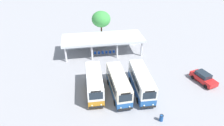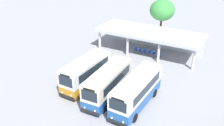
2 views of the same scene
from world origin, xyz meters
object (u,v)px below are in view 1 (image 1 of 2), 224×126
at_px(city_bus_nearest_orange, 94,83).
at_px(waiting_chair_second_from_end, 99,53).
at_px(city_bus_second_in_row, 118,84).
at_px(city_bus_middle_cream, 141,81).
at_px(parked_car_flank, 203,78).
at_px(litter_bin_apron, 161,118).
at_px(waiting_chair_middle_seat, 103,53).
at_px(waiting_chair_fourth_seat, 106,52).
at_px(waiting_chair_end_by_column, 95,53).
at_px(waiting_chair_fifth_seat, 110,52).
at_px(waiting_chair_far_end_seat, 114,52).

bearing_deg(city_bus_nearest_orange, waiting_chair_second_from_end, 80.71).
bearing_deg(city_bus_second_in_row, city_bus_middle_cream, -0.61).
bearing_deg(city_bus_middle_cream, parked_car_flank, 3.97).
distance_m(city_bus_nearest_orange, litter_bin_apron, 10.33).
bearing_deg(waiting_chair_middle_seat, litter_bin_apron, -74.84).
bearing_deg(waiting_chair_second_from_end, waiting_chair_fourth_seat, 1.26).
bearing_deg(waiting_chair_middle_seat, waiting_chair_fourth_seat, 1.88).
relative_size(city_bus_nearest_orange, city_bus_middle_cream, 0.93).
relative_size(waiting_chair_middle_seat, waiting_chair_fourth_seat, 1.00).
bearing_deg(waiting_chair_end_by_column, waiting_chair_fourth_seat, -1.02).
relative_size(city_bus_second_in_row, waiting_chair_fourth_seat, 9.24).
distance_m(city_bus_nearest_orange, waiting_chair_fourth_seat, 12.09).
bearing_deg(city_bus_middle_cream, city_bus_nearest_orange, 173.13).
height_order(city_bus_second_in_row, waiting_chair_middle_seat, city_bus_second_in_row).
bearing_deg(waiting_chair_fifth_seat, parked_car_flank, -41.41).
height_order(city_bus_nearest_orange, waiting_chair_middle_seat, city_bus_nearest_orange).
xyz_separation_m(waiting_chair_end_by_column, waiting_chair_second_from_end, (0.74, -0.07, 0.00)).
xyz_separation_m(waiting_chair_fourth_seat, waiting_chair_fifth_seat, (0.74, -0.09, 0.00)).
distance_m(waiting_chair_end_by_column, waiting_chair_fourth_seat, 2.23).
height_order(parked_car_flank, waiting_chair_second_from_end, parked_car_flank).
height_order(city_bus_middle_cream, waiting_chair_end_by_column, city_bus_middle_cream).
bearing_deg(waiting_chair_end_by_column, litter_bin_apron, -70.67).
xyz_separation_m(parked_car_flank, waiting_chair_far_end_seat, (-12.33, 11.62, -0.31)).
height_order(city_bus_second_in_row, waiting_chair_fifth_seat, city_bus_second_in_row).
xyz_separation_m(parked_car_flank, waiting_chair_middle_seat, (-14.56, 11.60, -0.31)).
bearing_deg(city_bus_nearest_orange, city_bus_second_in_row, -12.96).
height_order(parked_car_flank, waiting_chair_far_end_seat, parked_car_flank).
bearing_deg(city_bus_nearest_orange, waiting_chair_fourth_seat, 73.71).
bearing_deg(waiting_chair_end_by_column, city_bus_second_in_row, -79.75).
bearing_deg(parked_car_flank, waiting_chair_end_by_column, 143.99).
distance_m(city_bus_second_in_row, waiting_chair_far_end_seat, 12.47).
bearing_deg(waiting_chair_fifth_seat, waiting_chair_end_by_column, 177.42).
distance_m(waiting_chair_far_end_seat, litter_bin_apron, 18.59).
distance_m(city_bus_nearest_orange, city_bus_second_in_row, 3.46).
distance_m(city_bus_second_in_row, city_bus_middle_cream, 3.37).
distance_m(parked_car_flank, waiting_chair_second_from_end, 19.20).
relative_size(city_bus_middle_cream, waiting_chair_fourth_seat, 9.41).
bearing_deg(parked_car_flank, city_bus_second_in_row, -177.14).
relative_size(city_bus_nearest_orange, waiting_chair_fifth_seat, 8.71).
height_order(city_bus_second_in_row, waiting_chair_second_from_end, city_bus_second_in_row).
distance_m(city_bus_nearest_orange, waiting_chair_middle_seat, 11.88).
relative_size(waiting_chair_far_end_seat, litter_bin_apron, 0.96).
xyz_separation_m(city_bus_middle_cream, waiting_chair_end_by_column, (-5.60, 12.39, -1.30)).
height_order(city_bus_second_in_row, waiting_chair_fourth_seat, city_bus_second_in_row).
relative_size(city_bus_second_in_row, waiting_chair_end_by_column, 9.24).
xyz_separation_m(waiting_chair_end_by_column, waiting_chair_middle_seat, (1.49, -0.06, 0.00)).
relative_size(city_bus_second_in_row, city_bus_middle_cream, 0.98).
distance_m(waiting_chair_middle_seat, waiting_chair_fifth_seat, 1.49).
distance_m(waiting_chair_second_from_end, waiting_chair_fourth_seat, 1.49).
relative_size(city_bus_middle_cream, litter_bin_apron, 8.99).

